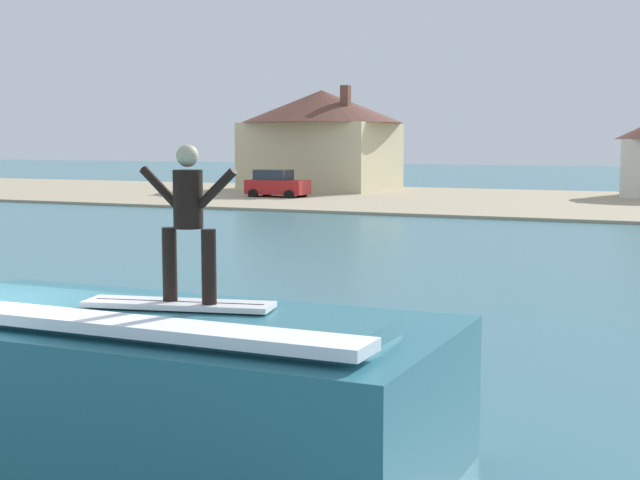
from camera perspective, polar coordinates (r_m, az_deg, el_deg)
wave_crest at (r=10.65m, az=-10.71°, el=-8.99°), size 6.89×3.26×1.86m
surfboard at (r=9.95m, az=-8.95°, el=-4.04°), size 2.15×0.94×0.06m
surfer at (r=9.75m, az=-8.35°, el=1.59°), size 1.21×0.32×1.71m
shoreline_bank at (r=54.38m, az=16.00°, el=2.26°), size 120.00×24.15×0.15m
car_near_shore at (r=57.09m, az=-2.77°, el=3.55°), size 3.87×2.11×1.86m
house_with_chimney at (r=65.84m, az=0.11°, el=6.70°), size 11.94×11.94×7.54m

